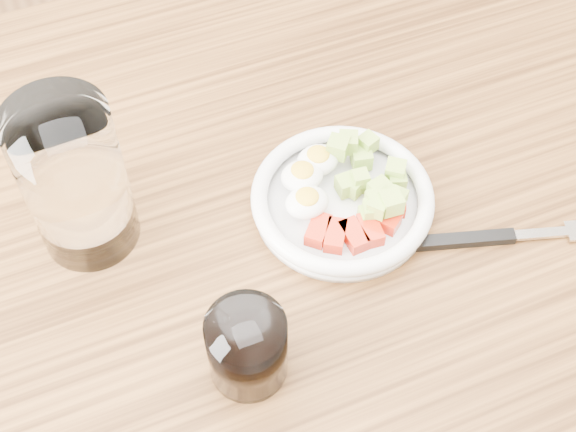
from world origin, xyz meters
name	(u,v)px	position (x,y,z in m)	size (l,w,h in m)	color
dining_table	(300,288)	(0.00, 0.00, 0.67)	(1.50, 0.90, 0.77)	brown
bowl	(343,197)	(0.05, 0.02, 0.79)	(0.19, 0.19, 0.05)	white
fork	(493,238)	(0.18, -0.08, 0.77)	(0.21, 0.08, 0.01)	black
water_glass	(74,180)	(-0.19, 0.09, 0.86)	(0.10, 0.10, 0.17)	white
coffee_glass	(247,348)	(-0.10, -0.11, 0.81)	(0.07, 0.07, 0.08)	white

